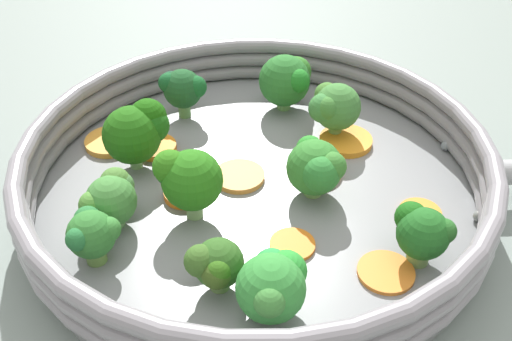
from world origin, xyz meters
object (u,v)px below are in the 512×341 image
Objects in this scene: carrot_slice_1 at (185,193)px; broccoli_floret_4 at (182,88)px; carrot_slice_5 at (156,147)px; broccoli_floret_0 at (287,80)px; broccoli_floret_1 at (422,232)px; carrot_slice_3 at (292,245)px; carrot_slice_0 at (386,272)px; skillet at (256,193)px; broccoli_floret_6 at (92,233)px; carrot_slice_6 at (239,176)px; broccoli_floret_7 at (187,177)px; broccoli_floret_2 at (317,167)px; broccoli_floret_10 at (138,130)px; carrot_slice_2 at (315,171)px; broccoli_floret_8 at (273,285)px; broccoli_floret_5 at (215,265)px; broccoli_floret_9 at (111,197)px; carrot_slice_7 at (346,141)px; carrot_slice_8 at (110,142)px; carrot_slice_4 at (420,213)px; broccoli_floret_3 at (333,106)px.

carrot_slice_1 is 0.12m from broccoli_floret_4.
broccoli_floret_0 is (0.01, -0.13, 0.03)m from carrot_slice_5.
carrot_slice_1 is at bearing 39.61° from broccoli_floret_1.
carrot_slice_0 is at bearing -141.33° from carrot_slice_3.
skillet is 0.14m from broccoli_floret_6.
broccoli_floret_7 is (-0.02, 0.05, 0.03)m from carrot_slice_6.
carrot_slice_5 is at bearing 28.38° from broccoli_floret_1.
broccoli_floret_10 is at bearing 45.51° from broccoli_floret_2.
broccoli_floret_0 reaches higher than broccoli_floret_2.
carrot_slice_2 is (-0.02, -0.11, -0.00)m from carrot_slice_1.
carrot_slice_5 is 0.73× the size of broccoli_floret_8.
carrot_slice_3 is at bearing -113.03° from broccoli_floret_6.
broccoli_floret_5 is at bearing -136.39° from broccoli_floret_6.
broccoli_floret_5 reaches higher than carrot_slice_3.
carrot_slice_3 is 0.09m from broccoli_floret_1.
broccoli_floret_9 is (0.14, 0.17, -0.00)m from broccoli_floret_1.
carrot_slice_1 is 0.07m from carrot_slice_5.
carrot_slice_7 is (-0.07, -0.15, -0.00)m from carrot_slice_5.
carrot_slice_7 reaches higher than skillet.
broccoli_floret_6 is (-0.03, 0.23, 0.02)m from carrot_slice_7.
broccoli_floret_7 is (-0.02, 0.01, 0.03)m from carrot_slice_1.
broccoli_floret_0 is at bearing -32.80° from broccoli_floret_8.
carrot_slice_8 is 0.19m from broccoli_floret_2.
carrot_slice_4 is 0.77× the size of carrot_slice_6.
broccoli_floret_7 is at bearing 124.23° from broccoli_floret_0.
broccoli_floret_10 reaches higher than broccoli_floret_6.
broccoli_floret_5 is (-0.19, -0.01, 0.02)m from carrot_slice_8.
skillet is 0.12m from broccoli_floret_5.
broccoli_floret_8 is at bearing -171.58° from carrot_slice_8.
carrot_slice_6 is 0.81× the size of broccoli_floret_3.
broccoli_floret_0 is (0.09, -0.08, 0.04)m from skillet.
broccoli_floret_2 is at bearing -104.92° from broccoli_floret_7.
skillet is at bearing -7.72° from carrot_slice_3.
broccoli_floret_6 is at bearing 143.56° from broccoli_floret_10.
broccoli_floret_3 reaches higher than carrot_slice_6.
broccoli_floret_3 is 1.16× the size of broccoli_floret_9.
carrot_slice_8 is 0.78× the size of broccoli_floret_10.
carrot_slice_7 is 0.08m from broccoli_floret_2.
broccoli_floret_8 is (0.01, 0.11, -0.00)m from broccoli_floret_1.
broccoli_floret_10 reaches higher than carrot_slice_8.
broccoli_floret_0 is 0.15m from broccoli_floret_10.
carrot_slice_7 is at bearing -108.70° from broccoli_floret_10.
broccoli_floret_6 is at bearing 98.01° from skillet.
broccoli_floret_1 is at bearing -151.62° from carrot_slice_5.
skillet is at bearing -151.39° from carrot_slice_6.
carrot_slice_0 is 1.19× the size of carrot_slice_3.
broccoli_floret_5 is (-0.08, 0.07, 0.03)m from skillet.
broccoli_floret_3 is at bearing -81.75° from carrot_slice_6.
broccoli_floret_3 reaches higher than broccoli_floret_4.
carrot_slice_7 is at bearing -60.48° from broccoli_floret_5.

